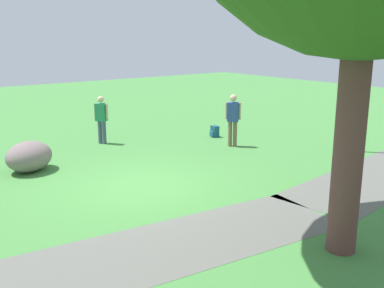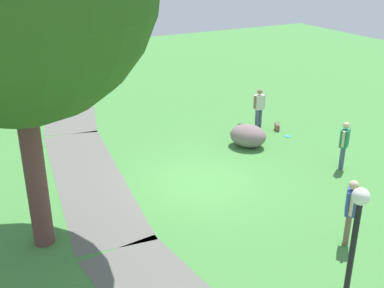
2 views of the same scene
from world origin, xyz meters
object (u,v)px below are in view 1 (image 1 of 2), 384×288
lawn_boulder (29,156)px  frisbee_on_grass (8,156)px  spare_backpack_on_lawn (215,132)px  lamp_post (350,85)px  man_near_boulder (101,117)px  passerby_on_path (233,116)px

lawn_boulder → frisbee_on_grass: lawn_boulder is taller
lawn_boulder → spare_backpack_on_lawn: size_ratio=4.23×
lamp_post → spare_backpack_on_lawn: (1.99, -4.01, -1.86)m
man_near_boulder → frisbee_on_grass: bearing=-4.1°
lamp_post → spare_backpack_on_lawn: bearing=-63.6°
lamp_post → man_near_boulder: 7.99m
man_near_boulder → spare_backpack_on_lawn: man_near_boulder is taller
lawn_boulder → passerby_on_path: size_ratio=0.99×
lamp_post → man_near_boulder: size_ratio=2.07×
man_near_boulder → passerby_on_path: 4.35m
frisbee_on_grass → spare_backpack_on_lawn: bearing=165.1°
lamp_post → man_near_boulder: bearing=-44.7°
lawn_boulder → man_near_boulder: (-2.97, -1.65, 0.52)m
lamp_post → frisbee_on_grass: (8.64, -5.78, -2.05)m
passerby_on_path → frisbee_on_grass: 7.05m
lamp_post → lawn_boulder: size_ratio=1.96×
passerby_on_path → frisbee_on_grass: (6.22, -3.17, -0.98)m
man_near_boulder → spare_backpack_on_lawn: 4.01m
lawn_boulder → frisbee_on_grass: size_ratio=7.60×
lamp_post → passerby_on_path: bearing=-47.1°
man_near_boulder → lawn_boulder: bearing=29.0°
man_near_boulder → passerby_on_path: (-3.20, 2.95, 0.07)m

